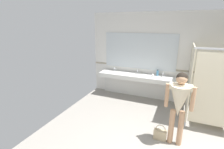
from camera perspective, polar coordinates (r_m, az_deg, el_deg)
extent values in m
cube|color=silver|center=(5.70, 26.21, 4.47)|extent=(6.75, 0.12, 2.83)
cube|color=#9E937F|center=(5.72, 25.76, 0.77)|extent=(6.75, 0.01, 0.06)
cube|color=silver|center=(5.68, 8.13, -0.73)|extent=(2.51, 0.54, 0.14)
cube|color=silver|center=(6.03, 8.55, -3.93)|extent=(2.51, 0.08, 0.70)
cube|color=#ADADA8|center=(5.90, 0.19, 0.33)|extent=(0.42, 0.30, 0.11)
cylinder|color=silver|center=(6.06, 0.97, 1.81)|extent=(0.04, 0.04, 0.11)
cylinder|color=silver|center=(6.00, 0.77, 2.10)|extent=(0.03, 0.11, 0.03)
sphere|color=silver|center=(6.05, 1.62, 1.53)|extent=(0.04, 0.04, 0.04)
cube|color=#ADADA8|center=(5.64, 8.06, -0.62)|extent=(0.42, 0.30, 0.11)
cylinder|color=silver|center=(5.81, 8.65, 0.95)|extent=(0.04, 0.04, 0.11)
cylinder|color=silver|center=(5.75, 8.53, 1.24)|extent=(0.03, 0.11, 0.03)
sphere|color=silver|center=(5.81, 9.33, 0.66)|extent=(0.04, 0.04, 0.04)
cube|color=#ADADA8|center=(5.50, 16.51, -1.63)|extent=(0.42, 0.30, 0.11)
cylinder|color=silver|center=(5.67, 16.86, 0.01)|extent=(0.04, 0.04, 0.11)
cylinder|color=silver|center=(5.61, 16.83, 0.29)|extent=(0.03, 0.11, 0.03)
sphere|color=silver|center=(5.68, 17.55, -0.29)|extent=(0.04, 0.04, 0.04)
cube|color=silver|center=(5.76, 9.20, 7.77)|extent=(2.41, 0.02, 1.18)
cube|color=beige|center=(5.01, 24.80, -1.44)|extent=(0.03, 1.44, 1.82)
cylinder|color=silver|center=(4.80, 23.45, -14.87)|extent=(0.05, 0.05, 0.12)
cube|color=beige|center=(4.41, 30.76, -4.71)|extent=(0.82, 0.03, 1.72)
cylinder|color=tan|center=(3.93, 22.12, -16.55)|extent=(0.11, 0.11, 0.78)
cylinder|color=tan|center=(3.93, 19.41, -16.22)|extent=(0.11, 0.11, 0.78)
cone|color=beige|center=(3.65, 21.75, -8.39)|extent=(0.41, 0.41, 0.67)
cube|color=beige|center=(3.53, 22.29, -3.89)|extent=(0.42, 0.17, 0.10)
cylinder|color=tan|center=(3.62, 25.72, -7.57)|extent=(0.08, 0.08, 0.50)
cylinder|color=tan|center=(3.62, 18.10, -6.65)|extent=(0.08, 0.08, 0.50)
sphere|color=tan|center=(3.48, 22.59, -1.34)|extent=(0.21, 0.21, 0.21)
sphere|color=black|center=(3.49, 22.62, -1.06)|extent=(0.21, 0.21, 0.21)
cube|color=tan|center=(4.11, 15.93, -19.00)|extent=(0.28, 0.14, 0.21)
torus|color=tan|center=(4.03, 16.10, -17.29)|extent=(0.21, 0.02, 0.21)
cylinder|color=teal|center=(5.66, 15.14, 0.46)|extent=(0.07, 0.07, 0.17)
cylinder|color=black|center=(5.64, 15.22, 1.49)|extent=(0.03, 0.03, 0.04)
cylinder|color=white|center=(5.51, 13.60, -0.35)|extent=(0.07, 0.07, 0.09)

